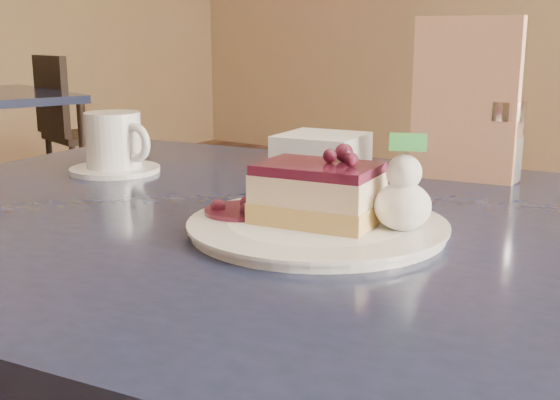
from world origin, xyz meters
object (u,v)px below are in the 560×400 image
Objects in this scene: cheesecake_slice at (318,193)px; coffee_set at (115,146)px; main_table at (335,290)px; dessert_plate at (317,227)px.

cheesecake_slice is 0.95× the size of coffee_set.
cheesecake_slice is (0.01, -0.05, 0.13)m from main_table.
coffee_set is at bearing 166.45° from dessert_plate.
main_table is 0.46m from coffee_set.
cheesecake_slice reaches higher than dessert_plate.
cheesecake_slice is 0.46m from coffee_set.
cheesecake_slice is (0.00, 0.00, 0.04)m from dessert_plate.
dessert_plate is at bearing -90.00° from main_table.
dessert_plate is 0.04m from cheesecake_slice.
main_table is at bearing 98.91° from dessert_plate.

